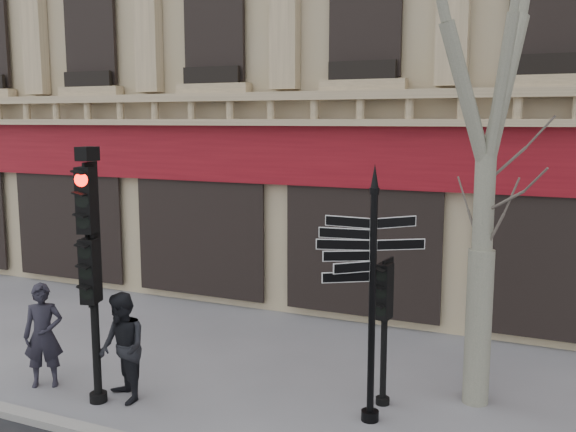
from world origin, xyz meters
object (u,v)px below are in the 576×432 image
pedestrian_a (43,335)px  pedestrian_b (122,348)px  fingerpost (373,251)px  traffic_signal_secondary (385,307)px  traffic_signal_main (91,244)px

pedestrian_a → pedestrian_b: 1.55m
fingerpost → traffic_signal_secondary: fingerpost is taller
fingerpost → pedestrian_b: 4.17m
traffic_signal_secondary → traffic_signal_main: bearing=-150.5°
fingerpost → traffic_signal_secondary: 1.14m
pedestrian_a → pedestrian_b: pedestrian_a is taller
traffic_signal_main → pedestrian_a: 2.04m
pedestrian_a → traffic_signal_secondary: bearing=-15.8°
fingerpost → traffic_signal_secondary: bearing=65.8°
traffic_signal_main → pedestrian_b: (0.34, 0.19, -1.64)m
fingerpost → pedestrian_b: (-3.71, -0.93, -1.66)m
pedestrian_b → traffic_signal_secondary: bearing=55.6°
fingerpost → traffic_signal_secondary: size_ratio=1.68×
traffic_signal_main → traffic_signal_secondary: bearing=6.8°
pedestrian_b → pedestrian_a: bearing=-144.8°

